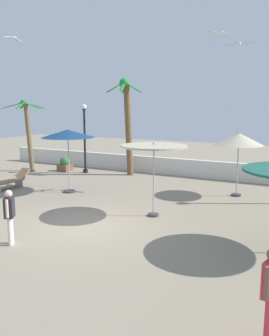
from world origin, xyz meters
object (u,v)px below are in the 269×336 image
(guest_1, at_px, (9,212))
(seagull_2, at_px, (12,38))
(lounge_chair_0, at_px, (12,180))
(seagull_0, at_px, (240,44))
(patio_umbrella_2, at_px, (68,134))
(lamp_post_0, at_px, (85,136))
(patio_umbrella_0, at_px, (154,149))
(patio_umbrella_1, at_px, (239,140))
(palm_tree_0, at_px, (127,117))
(seagull_1, at_px, (220,33))
(planter, at_px, (65,165))
(palm_tree_1, at_px, (27,126))

(guest_1, relative_size, seagull_2, 1.35)
(lounge_chair_0, bearing_deg, seagull_0, 23.92)
(patio_umbrella_2, relative_size, lamp_post_0, 0.73)
(patio_umbrella_2, xyz_separation_m, lamp_post_0, (-2.24, 4.31, -0.47))
(seagull_0, relative_size, seagull_2, 1.14)
(lounge_chair_0, height_order, seagull_2, seagull_2)
(patio_umbrella_0, height_order, patio_umbrella_1, patio_umbrella_1)
(palm_tree_0, height_order, lamp_post_0, palm_tree_0)
(guest_1, bearing_deg, palm_tree_0, 102.10)
(patio_umbrella_2, bearing_deg, patio_umbrella_1, 23.06)
(patio_umbrella_2, height_order, seagull_1, seagull_1)
(palm_tree_0, bearing_deg, guest_1, -77.90)
(lounge_chair_0, distance_m, planter, 4.88)
(palm_tree_1, relative_size, seagull_1, 4.90)
(palm_tree_1, bearing_deg, patio_umbrella_0, -23.99)
(patio_umbrella_1, relative_size, seagull_2, 2.36)
(patio_umbrella_0, relative_size, patio_umbrella_1, 0.95)
(lamp_post_0, distance_m, guest_1, 11.27)
(palm_tree_1, relative_size, lounge_chair_0, 2.21)
(palm_tree_0, bearing_deg, patio_umbrella_2, -92.52)
(patio_umbrella_2, height_order, palm_tree_0, palm_tree_0)
(patio_umbrella_1, xyz_separation_m, seagull_1, (-1.09, 0.42, 4.49))
(palm_tree_1, distance_m, lamp_post_0, 3.55)
(patio_umbrella_2, xyz_separation_m, guest_1, (2.53, -5.83, -1.67))
(palm_tree_1, relative_size, seagull_0, 3.14)
(lamp_post_0, distance_m, seagull_0, 9.81)
(patio_umbrella_0, height_order, guest_1, patio_umbrella_0)
(patio_umbrella_0, bearing_deg, seagull_2, 173.84)
(palm_tree_0, relative_size, seagull_0, 3.99)
(seagull_1, bearing_deg, patio_umbrella_1, -21.17)
(lounge_chair_0, bearing_deg, palm_tree_1, 124.38)
(palm_tree_0, bearing_deg, palm_tree_1, -163.13)
(guest_1, distance_m, seagull_2, 9.20)
(seagull_0, height_order, planter, seagull_0)
(guest_1, xyz_separation_m, seagull_1, (3.21, 9.16, 6.00))
(palm_tree_1, bearing_deg, seagull_2, -50.47)
(palm_tree_1, xyz_separation_m, guest_1, (8.10, -9.03, -1.75))
(palm_tree_0, distance_m, seagull_0, 7.21)
(patio_umbrella_0, xyz_separation_m, seagull_1, (0.83, 4.80, 4.55))
(lounge_chair_0, relative_size, seagull_2, 1.63)
(lounge_chair_0, xyz_separation_m, seagull_0, (9.49, 4.21, 6.09))
(patio_umbrella_2, distance_m, palm_tree_0, 5.00)
(lamp_post_0, height_order, guest_1, lamp_post_0)
(lamp_post_0, bearing_deg, palm_tree_1, -161.55)
(seagull_0, bearing_deg, patio_umbrella_1, -66.18)
(patio_umbrella_0, relative_size, lounge_chair_0, 1.38)
(planter, bearing_deg, seagull_1, -5.33)
(patio_umbrella_0, relative_size, palm_tree_1, 0.62)
(patio_umbrella_0, distance_m, planter, 10.49)
(patio_umbrella_2, bearing_deg, seagull_0, 28.81)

